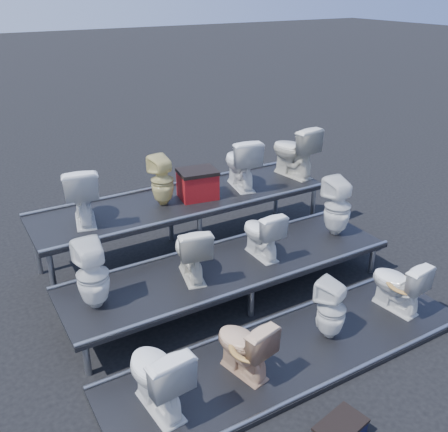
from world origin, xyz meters
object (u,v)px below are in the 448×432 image
toilet_10 (241,162)px  toilet_2 (331,309)px  toilet_1 (244,345)px  toilet_9 (162,181)px  toilet_3 (398,284)px  toilet_8 (81,194)px  toilet_11 (294,151)px  toilet_7 (338,207)px  red_crate (198,186)px  toilet_4 (93,275)px  toilet_5 (191,251)px  toilet_6 (262,233)px  toilet_0 (157,375)px

toilet_10 → toilet_2: bearing=91.1°
toilet_1 → toilet_9: toilet_9 is taller
toilet_3 → toilet_8: 4.01m
toilet_1 → toilet_3: bearing=167.7°
toilet_11 → toilet_7: bearing=72.6°
red_crate → toilet_11: bearing=10.1°
toilet_4 → toilet_7: toilet_7 is taller
toilet_7 → toilet_8: (-3.10, 1.30, 0.38)m
toilet_5 → red_crate: bearing=-108.2°
red_crate → toilet_6: bearing=-70.4°
toilet_1 → red_crate: 2.77m
toilet_6 → toilet_1: bearing=49.9°
toilet_5 → toilet_11: 2.82m
toilet_10 → toilet_7: bearing=131.0°
toilet_5 → toilet_9: (0.24, 1.30, 0.40)m
toilet_5 → toilet_11: size_ratio=0.85×
toilet_6 → red_crate: 1.30m
toilet_3 → red_crate: (-1.32, 2.55, 0.64)m
toilet_1 → toilet_9: 2.74m
toilet_6 → toilet_8: size_ratio=0.85×
toilet_10 → toilet_6: bearing=80.0°
toilet_0 → toilet_11: toilet_11 is taller
toilet_6 → toilet_10: toilet_10 is taller
toilet_3 → toilet_8: size_ratio=0.90×
toilet_11 → toilet_4: bearing=11.9°
toilet_0 → red_crate: red_crate is taller
toilet_3 → red_crate: bearing=-69.2°
toilet_7 → toilet_2: bearing=50.9°
toilet_10 → red_crate: bearing=14.5°
toilet_7 → toilet_3: bearing=86.2°
toilet_4 → red_crate: 2.29m
toilet_0 → toilet_9: (1.25, 2.60, 0.76)m
toilet_1 → toilet_9: bearing=-109.5°
toilet_1 → toilet_9: (0.32, 2.60, 0.81)m
toilet_2 → toilet_7: (1.20, 1.30, 0.45)m
toilet_7 → toilet_6: bearing=3.6°
toilet_0 → toilet_10: size_ratio=1.00×
toilet_1 → toilet_4: 1.74m
toilet_0 → toilet_1: 0.92m
toilet_8 → toilet_2: bearing=138.4°
toilet_0 → toilet_2: size_ratio=1.10×
toilet_2 → toilet_10: (0.45, 2.60, 0.83)m
toilet_3 → toilet_9: bearing=-61.3°
toilet_4 → toilet_6: 2.16m
toilet_2 → toilet_7: bearing=-151.8°
toilet_0 → toilet_8: bearing=-98.2°
toilet_3 → toilet_9: 3.28m
toilet_1 → toilet_5: size_ratio=0.96×
toilet_5 → toilet_0: bearing=64.8°
toilet_2 → red_crate: bearing=-102.6°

